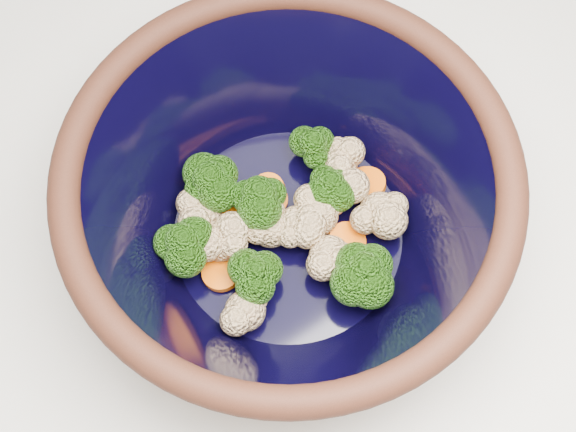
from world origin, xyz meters
name	(u,v)px	position (x,y,z in m)	size (l,w,h in m)	color
ground	(322,368)	(0.00, 0.00, 0.00)	(3.00, 3.00, 0.00)	#9E7A54
counter	(334,297)	(0.00, 0.00, 0.45)	(1.20, 1.20, 0.90)	white
mixing_bowl	(288,209)	(-0.11, -0.05, 0.98)	(0.32, 0.32, 0.14)	black
vegetable_pile	(285,219)	(-0.11, -0.04, 0.96)	(0.19, 0.17, 0.05)	#608442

